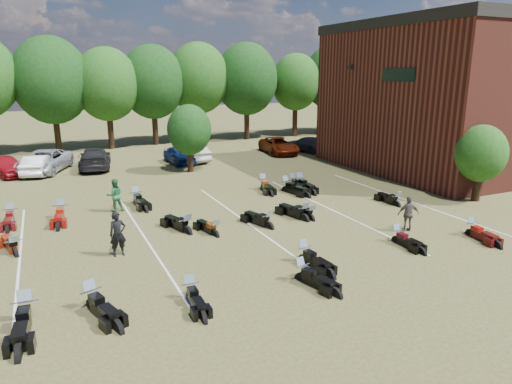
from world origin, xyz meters
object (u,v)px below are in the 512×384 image
car_4 (179,155)px  motorcycle_7 (16,255)px  person_grey (408,214)px  motorcycle_3 (302,281)px  car_0 (6,166)px  person_black (118,234)px  motorcycle_14 (12,222)px  person_green (115,195)px  motorcycle_0 (27,323)px

car_4 → motorcycle_7: car_4 is taller
person_grey → motorcycle_3: bearing=42.1°
person_grey → motorcycle_3: (-7.13, -2.45, -0.84)m
car_0 → motorcycle_3: 25.66m
person_black → motorcycle_3: (5.50, -5.12, -0.91)m
motorcycle_14 → motorcycle_7: bearing=-82.9°
person_black → person_green: (0.80, 6.26, -0.03)m
motorcycle_3 → motorcycle_7: (-9.32, 6.91, 0.00)m
person_black → motorcycle_3: person_black is taller
car_0 → motorcycle_0: car_0 is taller
person_green → motorcycle_3: bearing=109.9°
person_green → motorcycle_14: 5.04m
motorcycle_3 → motorcycle_14: size_ratio=0.92×
motorcycle_3 → motorcycle_7: bearing=127.7°
person_green → motorcycle_0: person_green is taller
motorcycle_0 → person_green: bearing=73.5°
car_0 → person_grey: (17.53, -20.99, 0.10)m
car_0 → car_4: car_0 is taller
car_4 → motorcycle_3: car_4 is taller
person_green → person_black: bearing=80.2°
person_green → car_4: bearing=-123.2°
motorcycle_3 → person_green: bearing=96.8°
car_4 → motorcycle_14: size_ratio=1.75×
car_4 → person_green: person_green is taller
person_green → motorcycle_7: (-4.61, -4.47, -0.89)m
person_grey → motorcycle_0: person_grey is taller
motorcycle_3 → person_black: bearing=121.4°
motorcycle_0 → motorcycle_3: bearing=-1.6°
motorcycle_0 → motorcycle_7: bearing=100.1°
person_grey → car_0: bearing=-27.0°
person_black → motorcycle_0: person_black is taller
car_0 → motorcycle_3: bearing=-88.8°
car_4 → motorcycle_0: car_4 is taller
person_black → motorcycle_7: (-3.81, 1.79, -0.91)m
car_4 → person_grey: person_grey is taller
person_black → person_green: size_ratio=1.03×
car_4 → person_green: size_ratio=2.28×
person_black → person_grey: size_ratio=1.09×
person_black → motorcycle_0: bearing=-134.8°
car_0 → motorcycle_14: car_0 is taller
person_black → motorcycle_3: 7.57m
person_black → motorcycle_7: person_black is taller
motorcycle_3 → motorcycle_14: (-9.65, 11.79, 0.00)m
car_4 → motorcycle_14: 15.85m
car_0 → motorcycle_14: bearing=-109.0°
person_black → motorcycle_3: size_ratio=0.86×
car_0 → car_4: 12.37m
car_0 → motorcycle_0: 22.48m
car_0 → motorcycle_14: (0.75, -11.66, -0.73)m
motorcycle_14 → person_green: bearing=-1.6°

